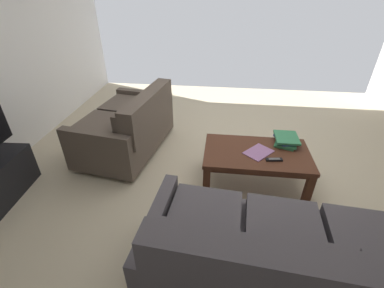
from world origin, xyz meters
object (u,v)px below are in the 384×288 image
object	(u,v)px
loveseat_near	(129,126)
book_stack	(286,140)
tv_remote	(274,160)
sofa_main	(283,264)
loose_magazine	(258,152)
coffee_table	(256,157)

from	to	relation	value
loveseat_near	book_stack	world-z (taller)	loveseat_near
loveseat_near	tv_remote	size ratio (longest dim) A/B	8.83
sofa_main	tv_remote	world-z (taller)	sofa_main
sofa_main	book_stack	world-z (taller)	sofa_main
book_stack	tv_remote	xyz separation A→B (m)	(0.17, 0.34, -0.03)
tv_remote	loose_magazine	xyz separation A→B (m)	(0.14, -0.13, -0.01)
tv_remote	coffee_table	bearing A→B (deg)	-42.72
tv_remote	loose_magazine	bearing A→B (deg)	-42.28
sofa_main	book_stack	xyz separation A→B (m)	(-0.26, -1.44, 0.10)
loveseat_near	tv_remote	bearing A→B (deg)	159.39
sofa_main	tv_remote	size ratio (longest dim) A/B	11.63
loose_magazine	coffee_table	bearing A→B (deg)	-5.57
coffee_table	loveseat_near	bearing A→B (deg)	-17.85
coffee_table	book_stack	size ratio (longest dim) A/B	3.25
coffee_table	loose_magazine	distance (m)	0.07
book_stack	tv_remote	size ratio (longest dim) A/B	2.03
sofa_main	loose_magazine	bearing A→B (deg)	-87.63
sofa_main	loveseat_near	bearing A→B (deg)	-47.16
book_stack	tv_remote	world-z (taller)	book_stack
coffee_table	tv_remote	size ratio (longest dim) A/B	6.59
sofa_main	loveseat_near	size ratio (longest dim) A/B	1.32
sofa_main	coffee_table	xyz separation A→B (m)	(0.06, -1.23, -0.00)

